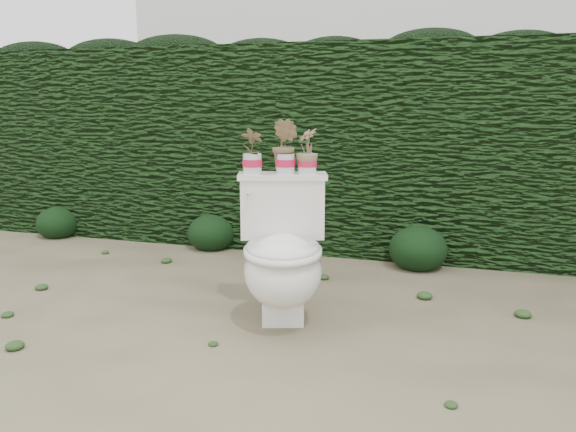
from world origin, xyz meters
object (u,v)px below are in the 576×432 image
(potted_plant_right, at_px, (307,152))
(potted_plant_center, at_px, (285,147))
(potted_plant_left, at_px, (252,152))
(toilet, at_px, (283,256))

(potted_plant_right, bearing_deg, potted_plant_center, -112.89)
(potted_plant_left, relative_size, potted_plant_center, 0.83)
(potted_plant_left, distance_m, potted_plant_right, 0.31)
(potted_plant_left, bearing_deg, toilet, 147.77)
(potted_plant_left, bearing_deg, potted_plant_center, -157.49)
(toilet, relative_size, potted_plant_right, 3.34)
(potted_plant_center, xyz_separation_m, potted_plant_right, (0.12, 0.04, -0.03))
(potted_plant_left, xyz_separation_m, potted_plant_center, (0.18, 0.06, 0.03))
(toilet, relative_size, potted_plant_center, 2.70)
(toilet, xyz_separation_m, potted_plant_right, (0.06, 0.27, 0.54))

